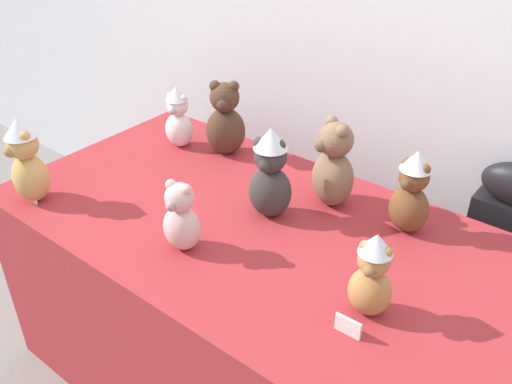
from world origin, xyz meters
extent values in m
cube|color=silver|center=(0.00, 0.96, 1.30)|extent=(7.00, 0.08, 2.60)
cube|color=maroon|center=(0.00, 0.25, 0.39)|extent=(1.74, 0.92, 0.77)
cube|color=black|center=(0.63, 0.84, 0.40)|extent=(0.28, 0.12, 0.81)
ellipsoid|color=tan|center=(-0.68, -0.10, 0.86)|extent=(0.15, 0.13, 0.17)
sphere|color=tan|center=(-0.68, -0.10, 0.98)|extent=(0.10, 0.10, 0.10)
sphere|color=tan|center=(-0.71, -0.10, 1.02)|extent=(0.04, 0.04, 0.04)
sphere|color=tan|center=(-0.65, -0.11, 1.02)|extent=(0.04, 0.04, 0.04)
sphere|color=olive|center=(-0.69, -0.14, 0.97)|extent=(0.04, 0.04, 0.04)
cone|color=silver|center=(-0.68, -0.10, 1.04)|extent=(0.11, 0.11, 0.07)
ellipsoid|color=#7F6047|center=(0.12, 0.51, 0.87)|extent=(0.20, 0.19, 0.19)
sphere|color=#7F6047|center=(0.12, 0.51, 1.01)|extent=(0.11, 0.11, 0.11)
sphere|color=#7F6047|center=(0.09, 0.52, 1.05)|extent=(0.04, 0.04, 0.04)
sphere|color=#7F6047|center=(0.15, 0.49, 1.05)|extent=(0.04, 0.04, 0.04)
sphere|color=brown|center=(0.09, 0.46, 1.00)|extent=(0.05, 0.05, 0.05)
ellipsoid|color=#4C3323|center=(-0.40, 0.56, 0.87)|extent=(0.20, 0.19, 0.19)
sphere|color=#4C3323|center=(-0.40, 0.56, 1.00)|extent=(0.11, 0.11, 0.11)
sphere|color=#4C3323|center=(-0.42, 0.54, 1.05)|extent=(0.04, 0.04, 0.04)
sphere|color=#4C3323|center=(-0.37, 0.58, 1.05)|extent=(0.04, 0.04, 0.04)
sphere|color=#412E23|center=(-0.37, 0.52, 0.99)|extent=(0.05, 0.05, 0.05)
ellipsoid|color=#383533|center=(0.00, 0.32, 0.86)|extent=(0.17, 0.16, 0.17)
sphere|color=#383533|center=(0.00, 0.32, 0.99)|extent=(0.10, 0.10, 0.10)
sphere|color=#383533|center=(-0.04, 0.31, 1.03)|extent=(0.04, 0.04, 0.04)
sphere|color=#383533|center=(0.03, 0.33, 1.03)|extent=(0.04, 0.04, 0.04)
sphere|color=#32302E|center=(0.01, 0.28, 0.98)|extent=(0.04, 0.04, 0.04)
cone|color=silver|center=(0.00, 0.32, 1.05)|extent=(0.11, 0.11, 0.07)
ellipsoid|color=#B27A42|center=(0.47, 0.12, 0.84)|extent=(0.13, 0.12, 0.14)
sphere|color=#B27A42|center=(0.47, 0.12, 0.94)|extent=(0.08, 0.08, 0.08)
sphere|color=#B27A42|center=(0.44, 0.12, 0.98)|extent=(0.03, 0.03, 0.03)
sphere|color=#B27A42|center=(0.49, 0.13, 0.98)|extent=(0.03, 0.03, 0.03)
sphere|color=olive|center=(0.48, 0.09, 0.94)|extent=(0.03, 0.03, 0.03)
cone|color=silver|center=(0.47, 0.12, 0.99)|extent=(0.09, 0.09, 0.05)
ellipsoid|color=beige|center=(-0.09, 0.02, 0.84)|extent=(0.13, 0.11, 0.14)
sphere|color=beige|center=(-0.09, 0.02, 0.95)|extent=(0.09, 0.09, 0.09)
sphere|color=beige|center=(-0.12, 0.02, 0.98)|extent=(0.03, 0.03, 0.03)
sphere|color=beige|center=(-0.07, 0.02, 0.98)|extent=(0.03, 0.03, 0.03)
sphere|color=#A88783|center=(-0.09, -0.02, 0.94)|extent=(0.04, 0.04, 0.04)
ellipsoid|color=brown|center=(0.39, 0.52, 0.85)|extent=(0.13, 0.12, 0.15)
sphere|color=brown|center=(0.39, 0.52, 0.96)|extent=(0.09, 0.09, 0.09)
sphere|color=brown|center=(0.36, 0.52, 1.00)|extent=(0.03, 0.03, 0.03)
sphere|color=brown|center=(0.41, 0.52, 1.00)|extent=(0.03, 0.03, 0.03)
sphere|color=brown|center=(0.38, 0.48, 0.96)|extent=(0.04, 0.04, 0.04)
cone|color=silver|center=(0.39, 0.52, 1.02)|extent=(0.10, 0.10, 0.06)
ellipsoid|color=white|center=(-0.58, 0.49, 0.84)|extent=(0.14, 0.12, 0.14)
sphere|color=white|center=(-0.58, 0.49, 0.95)|extent=(0.08, 0.08, 0.08)
sphere|color=white|center=(-0.61, 0.48, 0.98)|extent=(0.03, 0.03, 0.03)
sphere|color=white|center=(-0.56, 0.50, 0.98)|extent=(0.03, 0.03, 0.03)
sphere|color=#B4B3AF|center=(-0.57, 0.46, 0.94)|extent=(0.03, 0.03, 0.03)
cone|color=silver|center=(-0.58, 0.49, 1.00)|extent=(0.09, 0.09, 0.05)
cube|color=white|center=(-0.68, -0.12, 0.80)|extent=(0.07, 0.02, 0.05)
cube|color=white|center=(0.47, 0.02, 0.80)|extent=(0.07, 0.01, 0.05)
camera|label=1|loc=(0.90, -0.87, 1.79)|focal=38.63mm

